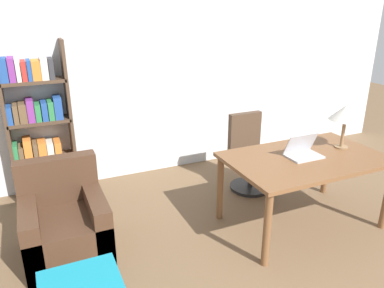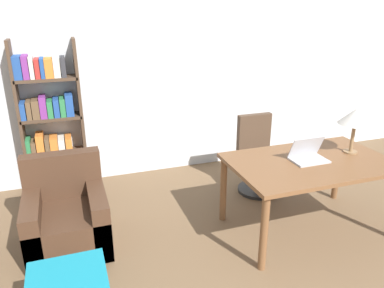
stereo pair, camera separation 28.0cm
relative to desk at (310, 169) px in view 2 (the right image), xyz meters
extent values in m
cube|color=silver|center=(-0.98, 1.97, 0.67)|extent=(8.00, 0.06, 2.70)
cube|color=brown|center=(0.00, 0.00, 0.07)|extent=(1.60, 0.99, 0.04)
cylinder|color=brown|center=(-0.74, -0.44, -0.31)|extent=(0.07, 0.07, 0.73)
cylinder|color=brown|center=(-0.74, 0.44, -0.31)|extent=(0.07, 0.07, 0.73)
cylinder|color=brown|center=(0.74, 0.44, -0.31)|extent=(0.07, 0.07, 0.73)
cube|color=#B2B2B7|center=(-0.02, 0.00, 0.10)|extent=(0.35, 0.23, 0.02)
cube|color=#B2B2B7|center=(-0.02, 0.07, 0.21)|extent=(0.35, 0.10, 0.22)
cube|color=white|center=(-0.02, 0.08, 0.22)|extent=(0.31, 0.09, 0.19)
cylinder|color=olive|center=(0.52, 0.06, 0.10)|extent=(0.14, 0.14, 0.01)
cylinder|color=olive|center=(0.52, 0.06, 0.25)|extent=(0.04, 0.04, 0.30)
cone|color=silver|center=(0.52, 0.06, 0.48)|extent=(0.34, 0.34, 0.16)
cylinder|color=black|center=(-0.05, 0.89, -0.66)|extent=(0.50, 0.50, 0.04)
cylinder|color=#262626|center=(-0.05, 0.89, -0.48)|extent=(0.06, 0.06, 0.30)
cube|color=#4C3828|center=(-0.05, 0.89, -0.28)|extent=(0.46, 0.46, 0.10)
cube|color=#4C3828|center=(-0.05, 1.08, 0.02)|extent=(0.43, 0.08, 0.51)
cube|color=teal|center=(-2.35, -0.71, -0.15)|extent=(0.51, 0.53, 0.04)
cylinder|color=teal|center=(-2.13, -0.48, -0.42)|extent=(0.04, 0.04, 0.51)
cube|color=#472D1E|center=(-2.34, 0.48, -0.48)|extent=(0.75, 0.78, 0.40)
cube|color=#472D1E|center=(-2.34, 0.79, -0.05)|extent=(0.75, 0.16, 0.46)
cube|color=#472D1E|center=(-2.63, 0.48, -0.40)|extent=(0.16, 0.78, 0.56)
cube|color=#472D1E|center=(-2.04, 0.48, -0.40)|extent=(0.16, 0.78, 0.56)
cube|color=#4C3828|center=(-2.74, 1.78, 0.25)|extent=(0.04, 0.28, 1.86)
cube|color=#4C3828|center=(-2.06, 1.78, 0.25)|extent=(0.04, 0.28, 1.86)
cube|color=#4C3828|center=(-2.40, 1.78, -0.66)|extent=(0.68, 0.28, 0.04)
cube|color=gold|center=(-2.69, 1.78, -0.52)|extent=(0.07, 0.24, 0.24)
cube|color=#234C99|center=(-2.63, 1.78, -0.53)|extent=(0.04, 0.24, 0.22)
cube|color=silver|center=(-2.58, 1.78, -0.53)|extent=(0.05, 0.24, 0.22)
cube|color=orange|center=(-2.51, 1.78, -0.53)|extent=(0.07, 0.24, 0.23)
cube|color=orange|center=(-2.44, 1.78, -0.54)|extent=(0.06, 0.24, 0.20)
cube|color=silver|center=(-2.36, 1.78, -0.54)|extent=(0.09, 0.24, 0.21)
cube|color=#B72D28|center=(-2.28, 1.78, -0.54)|extent=(0.06, 0.24, 0.20)
cube|color=silver|center=(-2.21, 1.78, -0.54)|extent=(0.07, 0.24, 0.20)
cube|color=#B72D28|center=(-2.13, 1.78, -0.52)|extent=(0.08, 0.24, 0.25)
cube|color=#4C3828|center=(-2.40, 1.78, -0.19)|extent=(0.68, 0.28, 0.04)
cube|color=#2D7F47|center=(-2.70, 1.78, -0.07)|extent=(0.05, 0.24, 0.22)
cube|color=brown|center=(-2.65, 1.78, -0.09)|extent=(0.05, 0.24, 0.18)
cube|color=orange|center=(-2.57, 1.78, -0.05)|extent=(0.09, 0.24, 0.26)
cube|color=brown|center=(-2.49, 1.78, -0.07)|extent=(0.05, 0.24, 0.21)
cube|color=orange|center=(-2.42, 1.78, -0.07)|extent=(0.09, 0.24, 0.21)
cube|color=silver|center=(-2.33, 1.78, -0.08)|extent=(0.07, 0.24, 0.19)
cube|color=orange|center=(-2.24, 1.78, -0.08)|extent=(0.08, 0.24, 0.19)
cube|color=#4C3828|center=(-2.40, 1.78, 0.27)|extent=(0.68, 0.28, 0.04)
cube|color=#234C99|center=(-2.70, 1.78, 0.39)|extent=(0.06, 0.24, 0.20)
cube|color=brown|center=(-2.63, 1.78, 0.39)|extent=(0.05, 0.24, 0.21)
cube|color=brown|center=(-2.56, 1.78, 0.40)|extent=(0.08, 0.24, 0.22)
cube|color=#7F338C|center=(-2.48, 1.78, 0.41)|extent=(0.07, 0.24, 0.25)
cube|color=#2D7F47|center=(-2.40, 1.78, 0.38)|extent=(0.06, 0.24, 0.19)
cube|color=#234C99|center=(-2.33, 1.78, 0.39)|extent=(0.06, 0.24, 0.21)
cube|color=#2D7F47|center=(-2.26, 1.78, 0.40)|extent=(0.06, 0.24, 0.21)
cube|color=#234C99|center=(-2.18, 1.78, 0.42)|extent=(0.09, 0.24, 0.26)
cube|color=#4C3828|center=(-2.40, 1.78, 0.73)|extent=(0.68, 0.28, 0.04)
cube|color=#234C99|center=(-2.68, 1.78, 0.88)|extent=(0.09, 0.24, 0.25)
cube|color=#7F338C|center=(-2.60, 1.78, 0.88)|extent=(0.07, 0.24, 0.26)
cube|color=silver|center=(-2.54, 1.78, 0.87)|extent=(0.05, 0.24, 0.24)
cube|color=#B72D28|center=(-2.48, 1.78, 0.86)|extent=(0.05, 0.24, 0.21)
cube|color=#234C99|center=(-2.43, 1.78, 0.86)|extent=(0.04, 0.24, 0.22)
cube|color=orange|center=(-2.36, 1.78, 0.86)|extent=(0.09, 0.24, 0.21)
cube|color=silver|center=(-2.27, 1.78, 0.87)|extent=(0.07, 0.24, 0.24)
cube|color=#333338|center=(-2.20, 1.78, 0.86)|extent=(0.05, 0.24, 0.22)
camera|label=1|loc=(-2.48, -2.72, 1.54)|focal=35.00mm
camera|label=2|loc=(-2.22, -2.82, 1.54)|focal=35.00mm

